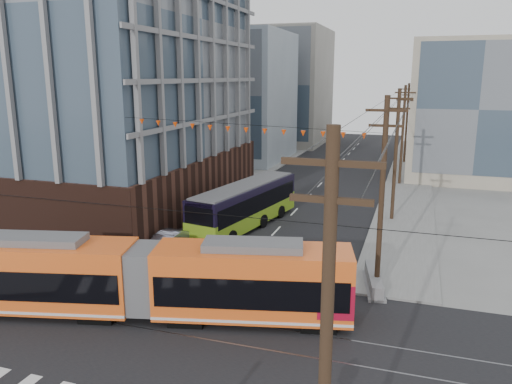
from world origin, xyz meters
TOP-DOWN VIEW (x-y plane):
  - ground at (0.00, 0.00)m, footprint 160.00×160.00m
  - office_building at (-22.00, 23.00)m, footprint 30.00×25.00m
  - bg_bldg_nw_near at (-17.00, 52.00)m, footprint 18.00×16.00m
  - bg_bldg_ne_near at (16.00, 48.00)m, footprint 14.00×14.00m
  - bg_bldg_nw_far at (-14.00, 72.00)m, footprint 16.00×18.00m
  - bg_bldg_ne_far at (18.00, 68.00)m, footprint 16.00×16.00m
  - utility_pole_near at (8.50, -6.00)m, footprint 0.30×0.30m
  - utility_pole_far at (8.50, 56.00)m, footprint 0.30×0.30m
  - streetcar at (-2.43, 4.25)m, footprint 20.76×7.58m
  - city_bus at (-2.72, 20.40)m, footprint 5.17×13.11m
  - parked_car_silver at (-5.64, 13.77)m, footprint 2.30×4.68m
  - parked_car_white at (-5.34, 19.92)m, footprint 3.18×5.32m
  - parked_car_grey at (-5.46, 25.14)m, footprint 2.37×4.40m
  - jersey_barrier at (8.30, 11.48)m, footprint 1.79×4.44m

SIDE VIEW (x-z plane):
  - ground at x=0.00m, z-range 0.00..0.00m
  - jersey_barrier at x=8.30m, z-range 0.00..0.87m
  - parked_car_grey at x=-5.46m, z-range 0.00..1.17m
  - parked_car_white at x=-5.34m, z-range 0.00..1.45m
  - parked_car_silver at x=-5.64m, z-range 0.00..1.47m
  - city_bus at x=-2.72m, z-range 0.00..3.63m
  - streetcar at x=-2.43m, z-range 0.00..3.98m
  - utility_pole_near at x=8.50m, z-range 0.00..11.00m
  - utility_pole_far at x=8.50m, z-range 0.00..11.00m
  - bg_bldg_ne_far at x=18.00m, z-range 0.00..14.00m
  - bg_bldg_ne_near at x=16.00m, z-range 0.00..16.00m
  - bg_bldg_nw_near at x=-17.00m, z-range 0.00..18.00m
  - bg_bldg_nw_far at x=-14.00m, z-range 0.00..20.00m
  - office_building at x=-22.00m, z-range 0.00..28.60m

